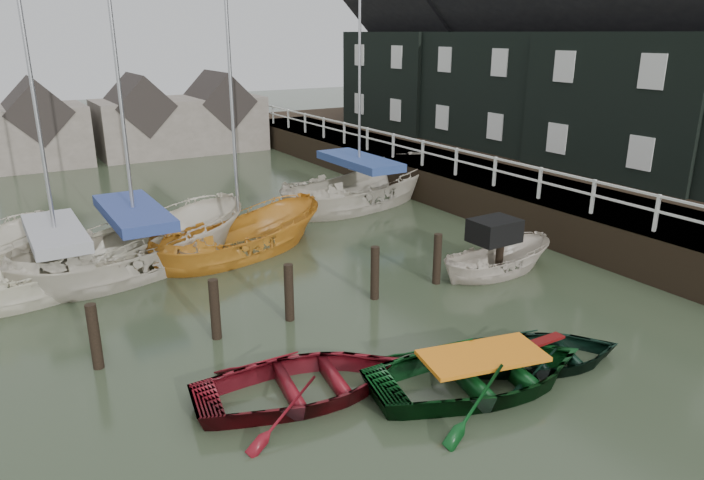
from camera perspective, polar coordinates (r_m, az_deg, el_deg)
ground at (r=13.30m, az=4.88°, el=-10.86°), size 120.00×120.00×0.00m
pier at (r=25.99m, az=8.92°, el=5.33°), size 3.04×32.00×2.70m
land_strip at (r=29.94m, az=17.03°, el=5.07°), size 14.00×38.00×1.50m
quay_houses at (r=28.37m, az=20.19°, el=15.69°), size 6.52×28.14×10.01m
mooring_pilings at (r=14.87m, az=-5.42°, el=-5.42°), size 13.72×0.22×1.80m
far_sheds at (r=36.44m, az=-19.01°, el=10.12°), size 14.00×4.08×4.39m
rowboat_red at (r=12.13m, az=-4.47°, el=-13.96°), size 4.45×3.49×0.84m
rowboat_green at (r=12.61m, az=11.59°, el=-12.96°), size 5.06×4.09×0.93m
rowboat_dkgreen at (r=13.73m, az=16.83°, el=-10.64°), size 4.07×3.53×0.71m
motorboat at (r=18.23m, az=12.97°, el=-2.53°), size 3.76×1.46×2.25m
sailboat_a at (r=18.55m, az=-24.77°, el=-3.65°), size 6.92×4.06×10.35m
sailboat_b at (r=19.12m, az=-18.75°, el=-2.26°), size 7.81×4.85×12.81m
sailboat_c at (r=19.70m, az=-10.09°, el=-1.09°), size 6.63×3.95×10.11m
sailboat_d at (r=24.87m, az=0.65°, el=3.41°), size 8.02×4.37×12.45m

